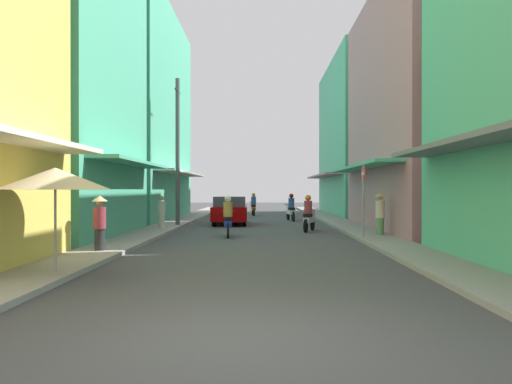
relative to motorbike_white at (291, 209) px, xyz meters
The scene contains 18 objects.
ground_plane 5.81m from the motorbike_white, 109.02° to the right, with size 95.19×95.19×0.00m, color #424244.
sidewalk_left 8.28m from the motorbike_white, 138.70° to the right, with size 1.51×51.27×0.12m, color #9E9991.
sidewalk_right 6.01m from the motorbike_white, 65.82° to the right, with size 1.51×51.27×0.12m, color gray.
building_left_mid 15.35m from the motorbike_white, 133.82° to the right, with size 7.05×8.52×12.20m.
building_left_far 11.48m from the motorbike_white, behind, with size 7.05×13.49×12.55m.
building_right_mid 10.24m from the motorbike_white, 47.42° to the right, with size 7.05×12.01×10.59m.
building_right_far 10.44m from the motorbike_white, 48.29° to the left, with size 7.05×13.44×10.86m.
motorbike_white is the anchor object (origin of this frame).
motorbike_orange 6.25m from the motorbike_white, 111.24° to the left, with size 0.55×1.81×1.58m.
motorbike_blue 10.40m from the motorbike_white, 106.57° to the right, with size 0.55×1.81×1.58m.
motorbike_silver 7.47m from the motorbike_white, 87.22° to the right, with size 0.76×1.74×1.58m.
parked_car 4.57m from the motorbike_white, 136.72° to the right, with size 1.89×4.15×1.45m.
pedestrian_foreground 16.47m from the motorbike_white, 111.92° to the right, with size 0.44×0.44×1.63m.
pedestrian_far 10.69m from the motorbike_white, 75.15° to the right, with size 0.44×0.44×1.70m.
pedestrian_midway 9.47m from the motorbike_white, 129.65° to the right, with size 0.34×0.34×1.54m.
vendor_umbrella 19.81m from the motorbike_white, 107.35° to the right, with size 2.24×2.24×2.24m.
utility_pole 8.21m from the motorbike_white, 137.98° to the right, with size 0.20×1.20×7.11m.
street_sign_no_entry 11.85m from the motorbike_white, 81.02° to the right, with size 0.07×0.60×2.65m.
Camera 1 is at (0.20, -5.98, 1.78)m, focal length 35.23 mm.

